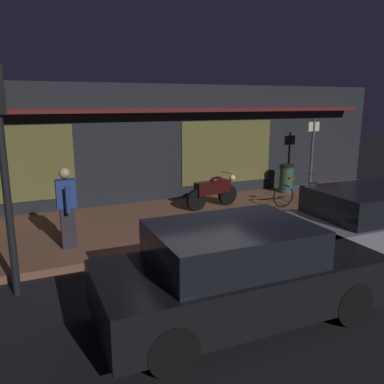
{
  "coord_description": "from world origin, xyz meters",
  "views": [
    {
      "loc": [
        -3.07,
        -6.06,
        3.08
      ],
      "look_at": [
        0.77,
        2.4,
        0.95
      ],
      "focal_mm": 36.83,
      "sensor_mm": 36.0,
      "label": 1
    }
  ],
  "objects_px": {
    "trash_bin": "(286,178)",
    "parked_car_far": "(237,272)",
    "motorcycle": "(213,190)",
    "parked_car_across": "(372,223)",
    "traffic_light_pole": "(1,143)",
    "bicycle_parked": "(298,194)",
    "sign_post": "(312,151)",
    "person_photographer": "(67,206)"
  },
  "relations": [
    {
      "from": "traffic_light_pole",
      "to": "parked_car_far",
      "type": "bearing_deg",
      "value": -35.45
    },
    {
      "from": "person_photographer",
      "to": "sign_post",
      "type": "height_order",
      "value": "sign_post"
    },
    {
      "from": "trash_bin",
      "to": "parked_car_far",
      "type": "bearing_deg",
      "value": -132.57
    },
    {
      "from": "traffic_light_pole",
      "to": "parked_car_across",
      "type": "distance_m",
      "value": 6.92
    },
    {
      "from": "motorcycle",
      "to": "bicycle_parked",
      "type": "distance_m",
      "value": 2.46
    },
    {
      "from": "motorcycle",
      "to": "traffic_light_pole",
      "type": "height_order",
      "value": "traffic_light_pole"
    },
    {
      "from": "person_photographer",
      "to": "traffic_light_pole",
      "type": "xyz_separation_m",
      "value": [
        -1.03,
        -1.45,
        1.45
      ]
    },
    {
      "from": "person_photographer",
      "to": "sign_post",
      "type": "relative_size",
      "value": 0.7
    },
    {
      "from": "motorcycle",
      "to": "parked_car_far",
      "type": "bearing_deg",
      "value": -113.97
    },
    {
      "from": "bicycle_parked",
      "to": "trash_bin",
      "type": "xyz_separation_m",
      "value": [
        0.76,
        1.55,
        0.11
      ]
    },
    {
      "from": "bicycle_parked",
      "to": "parked_car_across",
      "type": "bearing_deg",
      "value": -105.19
    },
    {
      "from": "person_photographer",
      "to": "trash_bin",
      "type": "bearing_deg",
      "value": 17.56
    },
    {
      "from": "parked_car_across",
      "to": "traffic_light_pole",
      "type": "bearing_deg",
      "value": 169.92
    },
    {
      "from": "person_photographer",
      "to": "parked_car_across",
      "type": "relative_size",
      "value": 0.4
    },
    {
      "from": "trash_bin",
      "to": "bicycle_parked",
      "type": "bearing_deg",
      "value": -116.29
    },
    {
      "from": "person_photographer",
      "to": "parked_car_across",
      "type": "xyz_separation_m",
      "value": [
        5.55,
        -2.62,
        -0.32
      ]
    },
    {
      "from": "sign_post",
      "to": "parked_car_across",
      "type": "relative_size",
      "value": 0.58
    },
    {
      "from": "person_photographer",
      "to": "motorcycle",
      "type": "bearing_deg",
      "value": 21.0
    },
    {
      "from": "person_photographer",
      "to": "sign_post",
      "type": "distance_m",
      "value": 8.35
    },
    {
      "from": "parked_car_across",
      "to": "person_photographer",
      "type": "bearing_deg",
      "value": 154.71
    },
    {
      "from": "motorcycle",
      "to": "bicycle_parked",
      "type": "height_order",
      "value": "motorcycle"
    },
    {
      "from": "parked_car_far",
      "to": "bicycle_parked",
      "type": "bearing_deg",
      "value": 42.99
    },
    {
      "from": "trash_bin",
      "to": "sign_post",
      "type": "bearing_deg",
      "value": -13.1
    },
    {
      "from": "bicycle_parked",
      "to": "parked_car_far",
      "type": "height_order",
      "value": "parked_car_far"
    },
    {
      "from": "motorcycle",
      "to": "bicycle_parked",
      "type": "bearing_deg",
      "value": -20.47
    },
    {
      "from": "motorcycle",
      "to": "trash_bin",
      "type": "xyz_separation_m",
      "value": [
        3.06,
        0.69,
        -0.03
      ]
    },
    {
      "from": "sign_post",
      "to": "trash_bin",
      "type": "relative_size",
      "value": 2.58
    },
    {
      "from": "person_photographer",
      "to": "traffic_light_pole",
      "type": "height_order",
      "value": "traffic_light_pole"
    },
    {
      "from": "sign_post",
      "to": "parked_car_far",
      "type": "distance_m",
      "value": 8.4
    },
    {
      "from": "parked_car_far",
      "to": "parked_car_across",
      "type": "distance_m",
      "value": 3.78
    },
    {
      "from": "bicycle_parked",
      "to": "traffic_light_pole",
      "type": "height_order",
      "value": "traffic_light_pole"
    },
    {
      "from": "person_photographer",
      "to": "sign_post",
      "type": "xyz_separation_m",
      "value": [
        8.07,
        2.09,
        0.48
      ]
    },
    {
      "from": "person_photographer",
      "to": "traffic_light_pole",
      "type": "bearing_deg",
      "value": -125.27
    },
    {
      "from": "trash_bin",
      "to": "parked_car_across",
      "type": "bearing_deg",
      "value": -108.86
    },
    {
      "from": "trash_bin",
      "to": "traffic_light_pole",
      "type": "height_order",
      "value": "traffic_light_pole"
    },
    {
      "from": "traffic_light_pole",
      "to": "parked_car_far",
      "type": "height_order",
      "value": "traffic_light_pole"
    },
    {
      "from": "sign_post",
      "to": "trash_bin",
      "type": "distance_m",
      "value": 1.24
    },
    {
      "from": "bicycle_parked",
      "to": "sign_post",
      "type": "bearing_deg",
      "value": 40.17
    },
    {
      "from": "motorcycle",
      "to": "person_photographer",
      "type": "xyz_separation_m",
      "value": [
        -4.17,
        -1.6,
        0.38
      ]
    },
    {
      "from": "parked_car_across",
      "to": "parked_car_far",
      "type": "bearing_deg",
      "value": -166.13
    },
    {
      "from": "person_photographer",
      "to": "trash_bin",
      "type": "xyz_separation_m",
      "value": [
        7.23,
        2.29,
        -0.41
      ]
    },
    {
      "from": "motorcycle",
      "to": "parked_car_far",
      "type": "distance_m",
      "value": 5.61
    }
  ]
}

